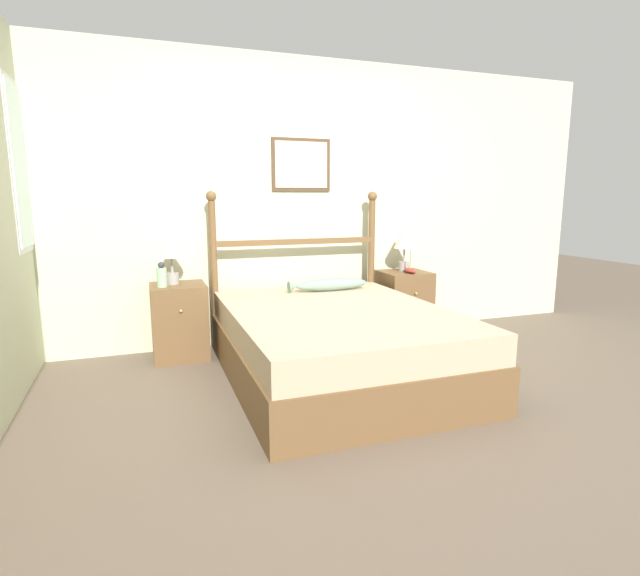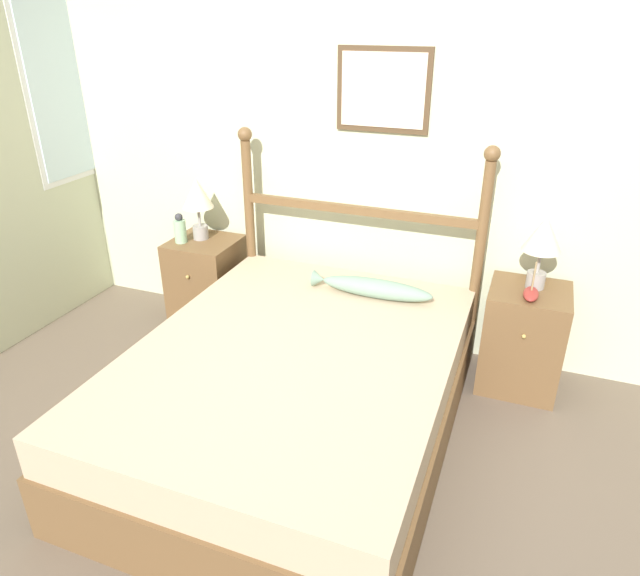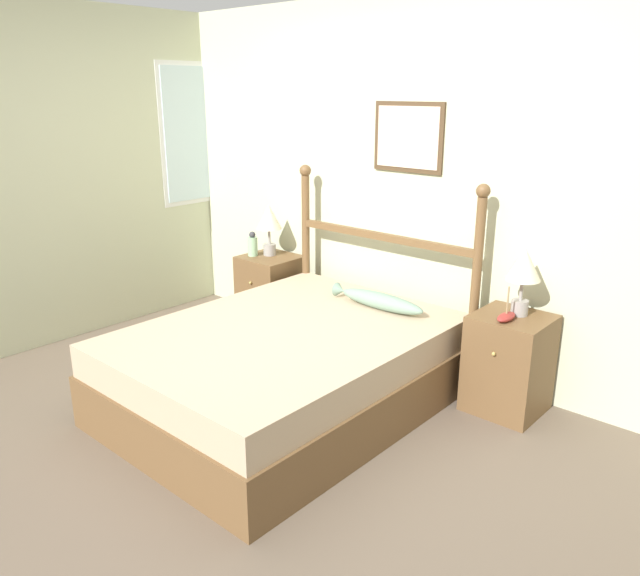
{
  "view_description": "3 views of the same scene",
  "coord_description": "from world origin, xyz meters",
  "views": [
    {
      "loc": [
        -1.31,
        -2.72,
        1.33
      ],
      "look_at": [
        0.01,
        0.92,
        0.62
      ],
      "focal_mm": 28.0,
      "sensor_mm": 36.0,
      "label": 1
    },
    {
      "loc": [
        1.0,
        -1.62,
        2.01
      ],
      "look_at": [
        0.0,
        0.95,
        0.68
      ],
      "focal_mm": 32.0,
      "sensor_mm": 36.0,
      "label": 2
    },
    {
      "loc": [
        2.54,
        -1.95,
        1.93
      ],
      "look_at": [
        -0.06,
        0.98,
        0.67
      ],
      "focal_mm": 35.0,
      "sensor_mm": 36.0,
      "label": 3
    }
  ],
  "objects": [
    {
      "name": "ground_plane",
      "position": [
        0.0,
        0.0,
        0.0
      ],
      "size": [
        16.0,
        16.0,
        0.0
      ],
      "primitive_type": "plane",
      "color": "brown"
    },
    {
      "name": "wall_back",
      "position": [
        0.0,
        1.73,
        1.28
      ],
      "size": [
        6.4,
        0.08,
        2.55
      ],
      "color": "beige",
      "rests_on": "ground_plane"
    },
    {
      "name": "wall_left",
      "position": [
        -2.13,
        0.03,
        1.28
      ],
      "size": [
        0.08,
        6.4,
        2.55
      ],
      "color": "beige",
      "rests_on": "ground_plane"
    },
    {
      "name": "bed",
      "position": [
        0.02,
        0.57,
        0.26
      ],
      "size": [
        1.54,
        2.04,
        0.53
      ],
      "color": "brown",
      "rests_on": "ground_plane"
    },
    {
      "name": "headboard",
      "position": [
        0.02,
        1.55,
        0.78
      ],
      "size": [
        1.57,
        0.09,
        1.38
      ],
      "color": "brown",
      "rests_on": "ground_plane"
    },
    {
      "name": "nightstand_left",
      "position": [
        -1.04,
        1.46,
        0.31
      ],
      "size": [
        0.44,
        0.45,
        0.62
      ],
      "color": "brown",
      "rests_on": "ground_plane"
    },
    {
      "name": "nightstand_right",
      "position": [
        1.07,
        1.46,
        0.31
      ],
      "size": [
        0.44,
        0.45,
        0.62
      ],
      "color": "brown",
      "rests_on": "ground_plane"
    },
    {
      "name": "table_lamp_left",
      "position": [
        -1.07,
        1.49,
        0.91
      ],
      "size": [
        0.21,
        0.21,
        0.42
      ],
      "color": "gray",
      "rests_on": "nightstand_left"
    },
    {
      "name": "table_lamp_right",
      "position": [
        1.08,
        1.5,
        0.91
      ],
      "size": [
        0.21,
        0.21,
        0.42
      ],
      "color": "gray",
      "rests_on": "nightstand_right"
    },
    {
      "name": "bottle",
      "position": [
        -1.16,
        1.38,
        0.71
      ],
      "size": [
        0.08,
        0.08,
        0.2
      ],
      "color": "#99C699",
      "rests_on": "nightstand_left"
    },
    {
      "name": "model_boat",
      "position": [
        1.07,
        1.36,
        0.65
      ],
      "size": [
        0.08,
        0.18,
        0.21
      ],
      "color": "maroon",
      "rests_on": "nightstand_right"
    },
    {
      "name": "fish_pillow",
      "position": [
        0.21,
        1.25,
        0.58
      ],
      "size": [
        0.72,
        0.13,
        0.11
      ],
      "color": "gray",
      "rests_on": "bed"
    }
  ]
}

